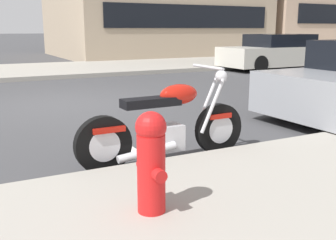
# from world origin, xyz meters

# --- Properties ---
(ground_plane) EXTENTS (260.00, 260.00, 0.00)m
(ground_plane) POSITION_xyz_m (0.00, 0.00, 0.00)
(ground_plane) COLOR #3D3D3F
(sidewalk_far_curb) EXTENTS (120.00, 5.00, 0.14)m
(sidewalk_far_curb) POSITION_xyz_m (12.00, 6.85, 0.07)
(sidewalk_far_curb) COLOR gray
(sidewalk_far_curb) RESTS_ON ground
(parking_stall_stripe) EXTENTS (0.12, 2.20, 0.01)m
(parking_stall_stripe) POSITION_xyz_m (0.00, -3.75, 0.00)
(parking_stall_stripe) COLOR silver
(parking_stall_stripe) RESTS_ON ground
(parked_motorcycle) EXTENTS (2.15, 0.62, 1.12)m
(parked_motorcycle) POSITION_xyz_m (0.18, -4.23, 0.43)
(parked_motorcycle) COLOR black
(parked_motorcycle) RESTS_ON ground
(car_opposite_curb) EXTENTS (4.49, 1.89, 1.34)m
(car_opposite_curb) POSITION_xyz_m (9.11, 3.82, 0.64)
(car_opposite_curb) COLOR beige
(car_opposite_curb) RESTS_ON ground
(fire_hydrant) EXTENTS (0.24, 0.36, 0.80)m
(fire_hydrant) POSITION_xyz_m (-0.66, -5.60, 0.56)
(fire_hydrant) COLOR red
(fire_hydrant) RESTS_ON sidewalk_near_curb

